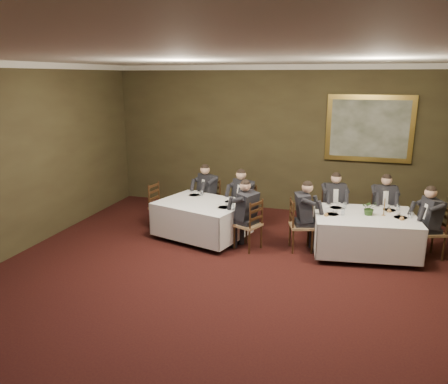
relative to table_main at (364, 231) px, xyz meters
The scene contains 26 objects.
ground 3.47m from the table_main, 130.11° to the right, with size 10.00×10.00×0.00m, color black.
ceiling 4.60m from the table_main, 130.11° to the right, with size 8.00×10.00×0.10m, color silver.
back_wall 3.49m from the table_main, 133.17° to the left, with size 8.00×0.10×3.50m, color #362E1B.
crown_molding 4.56m from the table_main, 130.11° to the right, with size 8.00×10.00×0.12m.
table_main is the anchor object (origin of this frame).
table_second 3.17m from the table_main, behind, with size 2.03×1.75×0.67m.
chair_main_backleft 1.08m from the table_main, 125.53° to the left, with size 0.54×0.53×1.00m.
diner_main_backleft 1.06m from the table_main, 125.74° to the left, with size 0.52×0.57×1.35m.
chair_main_backright 1.08m from the table_main, 70.24° to the left, with size 0.49×0.48×1.00m.
diner_main_backright 1.06m from the table_main, 69.94° to the left, with size 0.46×0.53×1.35m.
chair_main_endleft 1.18m from the table_main, behind, with size 0.53×0.54×1.00m.
diner_main_endleft 1.16m from the table_main, behind, with size 0.58×0.52×1.35m.
chair_main_endright 1.18m from the table_main, ahead, with size 0.55×0.56×1.00m.
diner_main_endright 1.16m from the table_main, ahead, with size 0.59×0.55×1.35m.
chair_sec_backleft 3.49m from the table_main, 165.23° to the left, with size 0.59×0.59×1.00m.
diner_sec_backleft 3.49m from the table_main, 165.42° to the left, with size 0.59×0.62×1.35m.
chair_sec_backright 2.56m from the table_main, 165.76° to the left, with size 0.59×0.59×1.00m.
diner_sec_backright 2.56m from the table_main, 166.01° to the left, with size 0.59×0.62×1.35m.
chair_sec_endright 2.17m from the table_main, 169.25° to the right, with size 0.56×0.57×1.00m.
diner_sec_endright 2.17m from the table_main, 169.43° to the right, with size 0.60×0.56×1.35m.
chair_sec_endleft 4.23m from the table_main, behind, with size 0.48×0.50×1.00m.
centerpiece 0.47m from the table_main, ahead, with size 0.27×0.23×0.30m, color #2D5926.
candlestick 0.59m from the table_main, 10.03° to the left, with size 0.07×0.07×0.48m.
place_setting_table_main 0.69m from the table_main, 145.11° to the left, with size 0.33×0.31×0.14m.
place_setting_table_second 3.51m from the table_main, behind, with size 0.33×0.31×0.14m.
painting 2.83m from the table_main, 90.00° to the left, with size 1.90×0.09×1.50m.
Camera 1 is at (1.94, -5.47, 3.25)m, focal length 35.00 mm.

